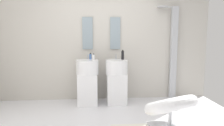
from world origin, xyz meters
TOP-DOWN VIEW (x-y plane):
  - rear_partition at (0.00, 1.65)m, footprint 4.80×0.10m
  - pedestal_sink_left at (-0.30, 1.24)m, footprint 0.45×0.45m
  - pedestal_sink_right at (0.30, 1.24)m, footprint 0.45×0.45m
  - vanity_mirror_left at (-0.30, 1.58)m, footprint 0.22×0.03m
  - vanity_mirror_right at (0.30, 1.58)m, footprint 0.22×0.03m
  - shower_column at (1.59, 1.53)m, footprint 0.49×0.24m
  - lounge_chair at (0.96, -0.08)m, footprint 1.02×1.02m
  - soap_bottle_white at (-0.17, 1.15)m, footprint 0.05×0.05m
  - soap_bottle_clear at (0.44, 1.32)m, footprint 0.04×0.04m
  - soap_bottle_blue at (-0.24, 1.36)m, footprint 0.05×0.05m
  - soap_bottle_black at (0.43, 1.27)m, footprint 0.06×0.06m

SIDE VIEW (x-z plane):
  - lounge_chair at x=0.96m, z-range 0.03..0.67m
  - pedestal_sink_left at x=-0.30m, z-range -0.02..1.00m
  - pedestal_sink_right at x=0.30m, z-range -0.02..1.00m
  - soap_bottle_blue at x=-0.24m, z-range 0.92..1.05m
  - soap_bottle_white at x=-0.17m, z-range 0.92..1.06m
  - soap_bottle_clear at x=0.44m, z-range 0.92..1.11m
  - soap_bottle_black at x=0.43m, z-range 0.92..1.12m
  - shower_column at x=1.59m, z-range 0.05..2.10m
  - rear_partition at x=0.00m, z-range 0.00..2.60m
  - vanity_mirror_left at x=-0.30m, z-range 1.12..1.81m
  - vanity_mirror_right at x=0.30m, z-range 1.12..1.81m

